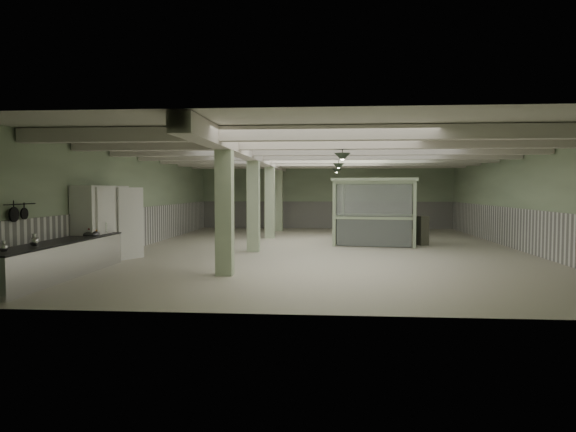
# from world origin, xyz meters

# --- Properties ---
(floor) EXTENTS (20.00, 20.00, 0.00)m
(floor) POSITION_xyz_m (0.00, 0.00, 0.00)
(floor) COLOR beige
(floor) RESTS_ON ground
(ceiling) EXTENTS (14.00, 20.00, 0.02)m
(ceiling) POSITION_xyz_m (0.00, 0.00, 3.60)
(ceiling) COLOR beige
(ceiling) RESTS_ON wall_back
(wall_back) EXTENTS (14.00, 0.02, 3.60)m
(wall_back) POSITION_xyz_m (0.00, 10.00, 1.80)
(wall_back) COLOR #ABC29B
(wall_back) RESTS_ON floor
(wall_front) EXTENTS (14.00, 0.02, 3.60)m
(wall_front) POSITION_xyz_m (0.00, -10.00, 1.80)
(wall_front) COLOR #ABC29B
(wall_front) RESTS_ON floor
(wall_left) EXTENTS (0.02, 20.00, 3.60)m
(wall_left) POSITION_xyz_m (-7.00, 0.00, 1.80)
(wall_left) COLOR #ABC29B
(wall_left) RESTS_ON floor
(wall_right) EXTENTS (0.02, 20.00, 3.60)m
(wall_right) POSITION_xyz_m (7.00, 0.00, 1.80)
(wall_right) COLOR #ABC29B
(wall_right) RESTS_ON floor
(wainscot_left) EXTENTS (0.05, 19.90, 1.50)m
(wainscot_left) POSITION_xyz_m (-6.97, 0.00, 0.75)
(wainscot_left) COLOR white
(wainscot_left) RESTS_ON floor
(wainscot_right) EXTENTS (0.05, 19.90, 1.50)m
(wainscot_right) POSITION_xyz_m (6.97, 0.00, 0.75)
(wainscot_right) COLOR white
(wainscot_right) RESTS_ON floor
(wainscot_back) EXTENTS (13.90, 0.05, 1.50)m
(wainscot_back) POSITION_xyz_m (0.00, 9.97, 0.75)
(wainscot_back) COLOR white
(wainscot_back) RESTS_ON floor
(girder) EXTENTS (0.45, 19.90, 0.40)m
(girder) POSITION_xyz_m (-2.50, 0.00, 3.38)
(girder) COLOR beige
(girder) RESTS_ON ceiling
(beam_a) EXTENTS (13.90, 0.35, 0.32)m
(beam_a) POSITION_xyz_m (0.00, -7.50, 3.42)
(beam_a) COLOR beige
(beam_a) RESTS_ON ceiling
(beam_b) EXTENTS (13.90, 0.35, 0.32)m
(beam_b) POSITION_xyz_m (0.00, -5.00, 3.42)
(beam_b) COLOR beige
(beam_b) RESTS_ON ceiling
(beam_c) EXTENTS (13.90, 0.35, 0.32)m
(beam_c) POSITION_xyz_m (0.00, -2.50, 3.42)
(beam_c) COLOR beige
(beam_c) RESTS_ON ceiling
(beam_d) EXTENTS (13.90, 0.35, 0.32)m
(beam_d) POSITION_xyz_m (0.00, 0.00, 3.42)
(beam_d) COLOR beige
(beam_d) RESTS_ON ceiling
(beam_e) EXTENTS (13.90, 0.35, 0.32)m
(beam_e) POSITION_xyz_m (0.00, 2.50, 3.42)
(beam_e) COLOR beige
(beam_e) RESTS_ON ceiling
(beam_f) EXTENTS (13.90, 0.35, 0.32)m
(beam_f) POSITION_xyz_m (0.00, 5.00, 3.42)
(beam_f) COLOR beige
(beam_f) RESTS_ON ceiling
(beam_g) EXTENTS (13.90, 0.35, 0.32)m
(beam_g) POSITION_xyz_m (0.00, 7.50, 3.42)
(beam_g) COLOR beige
(beam_g) RESTS_ON ceiling
(column_a) EXTENTS (0.42, 0.42, 3.60)m
(column_a) POSITION_xyz_m (-2.50, -6.00, 1.80)
(column_a) COLOR #B1C6A0
(column_a) RESTS_ON floor
(column_b) EXTENTS (0.42, 0.42, 3.60)m
(column_b) POSITION_xyz_m (-2.50, -1.00, 1.80)
(column_b) COLOR #B1C6A0
(column_b) RESTS_ON floor
(column_c) EXTENTS (0.42, 0.42, 3.60)m
(column_c) POSITION_xyz_m (-2.50, 4.00, 1.80)
(column_c) COLOR #B1C6A0
(column_c) RESTS_ON floor
(column_d) EXTENTS (0.42, 0.42, 3.60)m
(column_d) POSITION_xyz_m (-2.50, 8.00, 1.80)
(column_d) COLOR #B1C6A0
(column_d) RESTS_ON floor
(hook_rail) EXTENTS (0.02, 1.20, 0.02)m
(hook_rail) POSITION_xyz_m (-6.93, -7.60, 1.85)
(hook_rail) COLOR black
(hook_rail) RESTS_ON wall_left
(pendant_front) EXTENTS (0.44, 0.44, 0.22)m
(pendant_front) POSITION_xyz_m (0.50, -5.00, 3.05)
(pendant_front) COLOR #2A3729
(pendant_front) RESTS_ON ceiling
(pendant_mid) EXTENTS (0.44, 0.44, 0.22)m
(pendant_mid) POSITION_xyz_m (0.50, 0.50, 3.05)
(pendant_mid) COLOR #2A3729
(pendant_mid) RESTS_ON ceiling
(pendant_back) EXTENTS (0.44, 0.44, 0.22)m
(pendant_back) POSITION_xyz_m (0.50, 5.50, 3.05)
(pendant_back) COLOR #2A3729
(pendant_back) RESTS_ON ceiling
(prep_counter) EXTENTS (0.96, 5.54, 0.91)m
(prep_counter) POSITION_xyz_m (-6.54, -6.74, 0.46)
(prep_counter) COLOR silver
(prep_counter) RESTS_ON floor
(pitcher_near) EXTENTS (0.21, 0.24, 0.29)m
(pitcher_near) POSITION_xyz_m (-6.47, -7.84, 1.05)
(pitcher_near) COLOR silver
(pitcher_near) RESTS_ON prep_counter
(pitcher_far) EXTENTS (0.20, 0.22, 0.24)m
(pitcher_far) POSITION_xyz_m (-6.48, -8.93, 1.02)
(pitcher_far) COLOR silver
(pitcher_far) RESTS_ON prep_counter
(veg_colander) EXTENTS (0.50, 0.50, 0.21)m
(veg_colander) POSITION_xyz_m (-6.44, -5.14, 1.01)
(veg_colander) COLOR #404045
(veg_colander) RESTS_ON prep_counter
(orange_bowl) EXTENTS (0.33, 0.33, 0.10)m
(orange_bowl) POSITION_xyz_m (-6.39, -5.03, 0.95)
(orange_bowl) COLOR #B2B2B7
(orange_bowl) RESTS_ON prep_counter
(skillet_near) EXTENTS (0.04, 0.34, 0.34)m
(skillet_near) POSITION_xyz_m (-6.88, -7.93, 1.63)
(skillet_near) COLOR black
(skillet_near) RESTS_ON hook_rail
(skillet_far) EXTENTS (0.04, 0.27, 0.27)m
(skillet_far) POSITION_xyz_m (-6.88, -7.53, 1.63)
(skillet_far) COLOR black
(skillet_far) RESTS_ON hook_rail
(walkin_cooler) EXTENTS (1.05, 2.62, 2.40)m
(walkin_cooler) POSITION_xyz_m (-6.62, -4.00, 1.20)
(walkin_cooler) COLOR white
(walkin_cooler) RESTS_ON floor
(guard_booth) EXTENTS (3.65, 3.23, 2.62)m
(guard_booth) POSITION_xyz_m (2.03, 1.90, 1.77)
(guard_booth) COLOR #ABC19A
(guard_booth) RESTS_ON floor
(filing_cabinet) EXTENTS (0.55, 0.63, 1.14)m
(filing_cabinet) POSITION_xyz_m (3.77, 1.59, 0.57)
(filing_cabinet) COLOR #595A4B
(filing_cabinet) RESTS_ON floor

